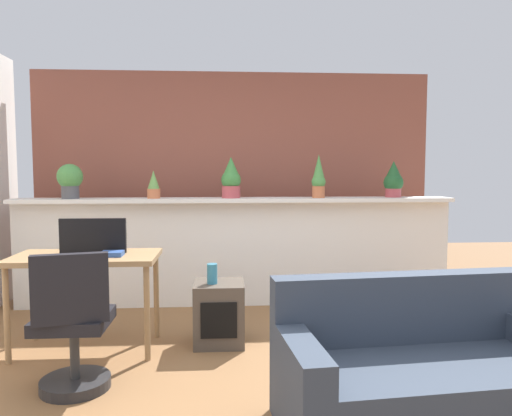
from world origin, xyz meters
The scene contains 16 objects.
ground_plane centered at (0.00, 0.00, 0.00)m, with size 12.00×12.00×0.00m, color brown.
divider_wall centered at (0.00, 2.00, 0.54)m, with size 4.46×0.16×1.08m, color white.
plant_shelf centered at (0.00, 1.96, 1.10)m, with size 4.46×0.34×0.04m, color white.
brick_wall_behind centered at (0.00, 2.60, 1.25)m, with size 4.46×0.10×2.50m, color brown.
potted_plant_0 centered at (-1.64, 1.94, 1.31)m, with size 0.25×0.25×0.35m.
potted_plant_1 centered at (-0.82, 1.94, 1.25)m, with size 0.13×0.13×0.28m.
potted_plant_2 centered at (-0.05, 1.97, 1.31)m, with size 0.20×0.20×0.42m.
potted_plant_3 centered at (0.85, 1.93, 1.32)m, with size 0.14×0.14×0.45m.
potted_plant_4 centered at (1.66, 2.00, 1.30)m, with size 0.20×0.20×0.38m.
desk centered at (-1.19, 0.78, 0.67)m, with size 1.10×0.60×0.75m.
tv_monitor centered at (-1.15, 0.86, 0.89)m, with size 0.51×0.04×0.27m, color black.
office_chair centered at (-1.07, 0.03, 0.39)m, with size 0.49×0.49×0.91m.
side_cube_shelf centered at (-0.16, 0.85, 0.25)m, with size 0.40×0.41×0.50m.
vase_on_shelf centered at (-0.22, 0.82, 0.58)m, with size 0.08×0.08×0.16m, color teal.
book_on_desk centered at (-0.97, 0.72, 0.77)m, with size 0.16×0.14×0.04m, color #2D4C8C.
couch centered at (0.95, -0.52, 0.28)m, with size 1.63×0.90×0.80m.
Camera 1 is at (-0.12, -3.02, 1.41)m, focal length 34.28 mm.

